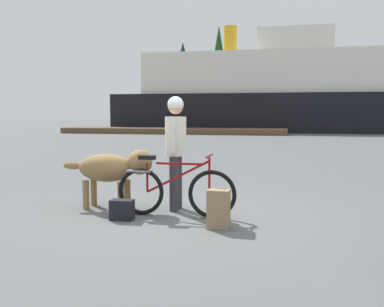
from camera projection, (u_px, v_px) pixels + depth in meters
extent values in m
plane|color=#595B5B|center=(182.00, 216.00, 6.20)|extent=(160.00, 160.00, 0.00)
torus|color=black|center=(212.00, 194.00, 6.01)|extent=(0.69, 0.06, 0.69)
torus|color=black|center=(141.00, 191.00, 6.23)|extent=(0.69, 0.06, 0.69)
cube|color=maroon|center=(179.00, 164.00, 6.07)|extent=(0.67, 0.03, 0.03)
cube|color=maroon|center=(178.00, 177.00, 6.09)|extent=(0.90, 0.03, 0.49)
cylinder|color=maroon|center=(147.00, 177.00, 6.19)|extent=(0.03, 0.03, 0.42)
cylinder|color=maroon|center=(209.00, 176.00, 5.99)|extent=(0.03, 0.03, 0.52)
cube|color=black|center=(147.00, 157.00, 6.16)|extent=(0.24, 0.10, 0.06)
cylinder|color=maroon|center=(209.00, 156.00, 5.97)|extent=(0.03, 0.44, 0.03)
cube|color=slate|center=(139.00, 171.00, 6.20)|extent=(0.36, 0.14, 0.02)
cylinder|color=#333338|center=(178.00, 182.00, 6.66)|extent=(0.14, 0.14, 0.83)
cylinder|color=#333338|center=(174.00, 184.00, 6.44)|extent=(0.14, 0.14, 0.83)
cylinder|color=silver|center=(176.00, 136.00, 6.48)|extent=(0.32, 0.32, 0.59)
cylinder|color=silver|center=(179.00, 133.00, 6.69)|extent=(0.09, 0.09, 0.52)
cylinder|color=silver|center=(172.00, 135.00, 6.26)|extent=(0.09, 0.09, 0.52)
sphere|color=tan|center=(176.00, 107.00, 6.44)|extent=(0.23, 0.23, 0.23)
sphere|color=white|center=(176.00, 105.00, 6.44)|extent=(0.24, 0.24, 0.24)
ellipsoid|color=olive|center=(106.00, 168.00, 6.65)|extent=(0.89, 0.51, 0.43)
sphere|color=olive|center=(140.00, 162.00, 6.52)|extent=(0.38, 0.38, 0.38)
ellipsoid|color=olive|center=(73.00, 166.00, 6.76)|extent=(0.32, 0.12, 0.12)
cylinder|color=olive|center=(127.00, 193.00, 6.76)|extent=(0.10, 0.10, 0.44)
cylinder|color=olive|center=(121.00, 196.00, 6.49)|extent=(0.10, 0.10, 0.44)
cylinder|color=olive|center=(94.00, 192.00, 6.88)|extent=(0.10, 0.10, 0.44)
cylinder|color=olive|center=(86.00, 195.00, 6.61)|extent=(0.10, 0.10, 0.44)
cube|color=#8C7251|center=(219.00, 209.00, 5.50)|extent=(0.29, 0.21, 0.50)
cube|color=black|center=(122.00, 210.00, 5.95)|extent=(0.33, 0.20, 0.28)
cube|color=brown|center=(172.00, 131.00, 30.57)|extent=(16.04, 2.52, 0.40)
cube|color=black|center=(264.00, 113.00, 35.15)|extent=(23.41, 8.18, 2.93)
cube|color=silver|center=(264.00, 75.00, 34.86)|extent=(18.73, 6.87, 3.20)
cube|color=silver|center=(295.00, 43.00, 34.13)|extent=(5.62, 4.91, 1.80)
cylinder|color=#BF8C19|center=(230.00, 41.00, 35.18)|extent=(1.10, 1.10, 2.40)
cylinder|color=#4C331E|center=(218.00, 114.00, 52.01)|extent=(0.30, 0.30, 2.75)
cone|color=#19471E|center=(219.00, 64.00, 51.45)|extent=(3.07, 3.07, 9.12)
cylinder|color=#4C331E|center=(233.00, 112.00, 51.91)|extent=(0.37, 0.37, 3.07)
cone|color=#1E4C28|center=(234.00, 71.00, 51.44)|extent=(3.81, 3.81, 6.88)
cylinder|color=#4C331E|center=(183.00, 114.00, 56.13)|extent=(0.34, 0.34, 2.78)
cone|color=#143819|center=(183.00, 73.00, 55.64)|extent=(4.31, 4.31, 7.75)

